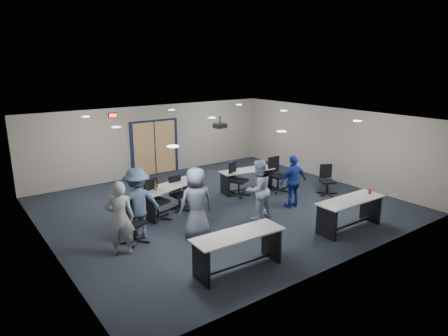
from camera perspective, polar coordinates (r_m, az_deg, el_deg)
floor at (r=12.37m, az=-0.34°, el=-5.41°), size 10.00×10.00×0.00m
back_wall at (r=15.76m, az=-9.97°, el=3.92°), size 10.00×0.04×2.70m
front_wall at (r=8.87m, az=16.95°, el=-5.20°), size 10.00×0.04×2.70m
left_wall at (r=10.03m, az=-24.27°, el=-3.57°), size 0.04×9.00×2.70m
right_wall at (r=15.36m, az=15.00°, el=3.35°), size 0.04×9.00×2.70m
ceiling at (r=11.71m, az=-0.36°, el=7.07°), size 10.00×9.00×0.04m
double_door at (r=15.78m, az=-9.86°, el=2.83°), size 2.00×0.07×2.20m
exit_sign at (r=14.91m, az=-15.62°, el=7.26°), size 0.32×0.07×0.18m
ceiling_projector at (r=12.32m, az=-0.58°, el=6.08°), size 0.35×0.32×0.37m
ceiling_can_lights at (r=11.91m, az=-1.07°, el=7.06°), size 6.24×5.74×0.02m
table_front_left at (r=8.57m, az=2.04°, el=-10.95°), size 2.08×0.77×0.83m
table_front_right at (r=11.04m, az=17.58°, el=-5.55°), size 2.06×0.71×0.97m
table_back_left at (r=11.77m, az=-7.73°, el=-3.68°), size 2.15×1.25×1.13m
table_back_right at (r=13.58m, az=3.27°, el=-1.23°), size 1.96×0.89×0.77m
chair_back_a at (r=11.33m, az=-9.47°, el=-4.51°), size 0.90×0.90×1.14m
chair_back_b at (r=11.97m, az=-6.42°, el=-3.66°), size 0.69×0.69×1.01m
chair_back_c at (r=13.13m, az=2.14°, el=-1.63°), size 0.94×0.94×1.12m
chair_back_d at (r=13.72m, az=7.77°, el=-0.94°), size 0.75×0.75×1.16m
chair_loose_left at (r=10.05m, az=-12.71°, el=-7.50°), size 0.87×0.87×1.07m
chair_loose_right at (r=13.67m, az=14.58°, el=-1.71°), size 0.85×0.85×1.00m
person_gray at (r=9.41m, az=-14.64°, el=-6.93°), size 0.76×0.65×1.76m
person_plaid at (r=9.94m, az=-3.98°, el=-5.04°), size 0.97×0.70×1.83m
person_lightblue at (r=11.17m, az=4.90°, el=-3.09°), size 0.86×0.69×1.72m
person_navy at (r=12.21m, az=9.85°, el=-1.91°), size 0.98×0.49×1.62m
person_back at (r=10.14m, az=-12.26°, el=-4.97°), size 1.22×0.75×1.82m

